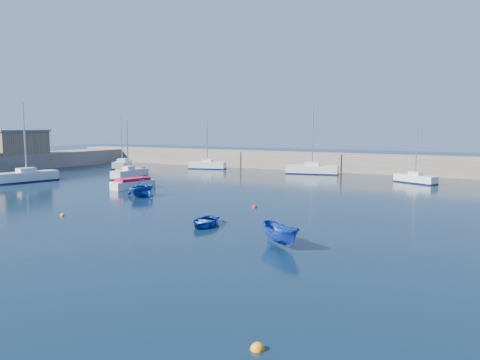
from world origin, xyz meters
The scene contains 18 objects.
ground centered at (0.00, 0.00, 0.00)m, with size 220.00×220.00×0.00m, color black.
back_wall centered at (0.00, 46.00, 1.30)m, with size 96.00×4.50×2.60m, color gray.
brick_shed_a centered at (-42.00, 24.00, 4.10)m, with size 6.00×8.00×3.40m, color #83694C.
sailboat_2 centered at (-26.69, 14.65, 0.67)m, with size 3.36×7.40×9.42m.
sailboat_3 centered at (-18.89, 23.67, 0.61)m, with size 2.17×5.58×7.33m.
sailboat_4 centered at (-30.33, 34.72, 0.58)m, with size 5.03×6.63×8.67m.
sailboat_5 centered at (-17.23, 39.62, 0.61)m, with size 5.94×2.98×7.67m.
sailboat_6 centered at (-0.18, 40.29, 0.66)m, with size 7.38×3.36×9.38m.
sailboat_7 centered at (14.15, 36.07, 0.53)m, with size 5.19×3.59×6.82m.
motorboat_1 centered at (-11.37, 16.24, 0.54)m, with size 2.77×4.94×1.15m.
motorboat_2 centered at (-20.34, 25.71, 0.52)m, with size 2.23×5.46×1.10m.
dinghy_center centered at (5.79, 4.23, 0.32)m, with size 2.21×3.10×0.64m, color #163997.
dinghy_left centered at (-6.77, 12.36, 0.92)m, with size 3.03×3.51×1.85m, color #163997.
dinghy_right centered at (12.35, 1.98, 0.64)m, with size 1.24×3.29×1.27m, color #163997.
buoy_0 centered at (-5.46, 2.05, 0.00)m, with size 0.37×0.37×0.37m, color orange.
buoy_1 centered at (5.33, 12.31, 0.00)m, with size 0.41×0.41×0.41m, color red.
buoy_3 centered at (-7.36, 14.02, 0.00)m, with size 0.50×0.50×0.50m, color orange.
buoy_5 centered at (16.80, -9.52, 0.00)m, with size 0.44×0.44×0.44m, color orange.
Camera 1 is at (22.83, -21.34, 6.62)m, focal length 35.00 mm.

